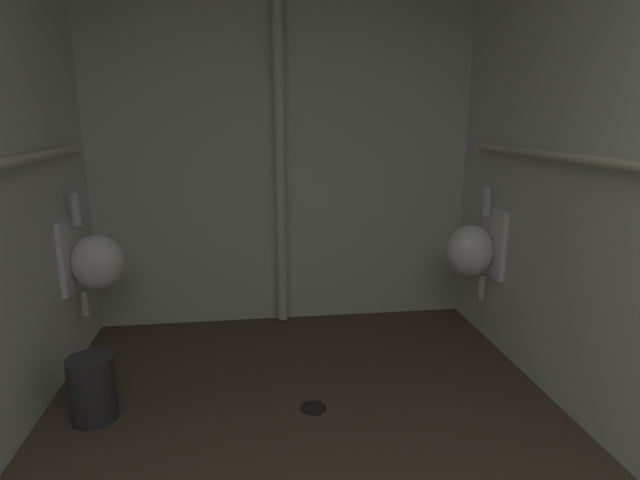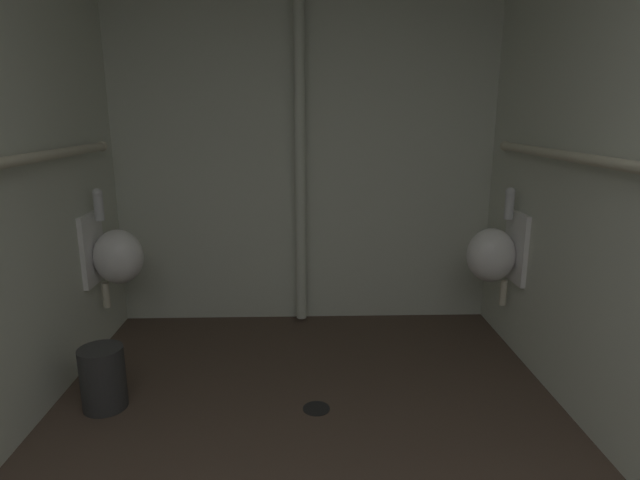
{
  "view_description": "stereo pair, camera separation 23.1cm",
  "coord_description": "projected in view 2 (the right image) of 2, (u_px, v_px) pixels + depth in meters",
  "views": [
    {
      "loc": [
        -0.24,
        0.08,
        1.49
      ],
      "look_at": [
        0.06,
        2.31,
        0.94
      ],
      "focal_mm": 29.26,
      "sensor_mm": 36.0,
      "label": 1
    },
    {
      "loc": [
        -0.01,
        0.08,
        1.49
      ],
      "look_at": [
        0.06,
        2.31,
        0.94
      ],
      "focal_mm": 29.26,
      "sensor_mm": 36.0,
      "label": 2
    }
  ],
  "objects": [
    {
      "name": "urinal_right_mid",
      "position": [
        495.0,
        253.0,
        3.25
      ],
      "size": [
        0.32,
        0.3,
        0.76
      ],
      "color": "white"
    },
    {
      "name": "standpipe_back_wall",
      "position": [
        300.0,
        143.0,
        3.53
      ],
      "size": [
        0.07,
        0.07,
        2.53
      ],
      "primitive_type": "cylinder",
      "color": "silver",
      "rests_on": "ground"
    },
    {
      "name": "floor_drain",
      "position": [
        316.0,
        408.0,
        2.69
      ],
      "size": [
        0.14,
        0.14,
        0.01
      ],
      "primitive_type": "cylinder",
      "color": "black",
      "rests_on": "ground"
    },
    {
      "name": "wall_back",
      "position": [
        305.0,
        142.0,
        3.64
      ],
      "size": [
        2.77,
        0.06,
        2.58
      ],
      "primitive_type": "cube",
      "color": "silver",
      "rests_on": "ground"
    },
    {
      "name": "waste_bin",
      "position": [
        103.0,
        378.0,
        2.67
      ],
      "size": [
        0.22,
        0.22,
        0.33
      ],
      "primitive_type": "cylinder",
      "color": "#2D2D2D",
      "rests_on": "ground"
    },
    {
      "name": "urinal_left_mid",
      "position": [
        115.0,
        255.0,
        3.21
      ],
      "size": [
        0.32,
        0.3,
        0.76
      ],
      "color": "white"
    }
  ]
}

